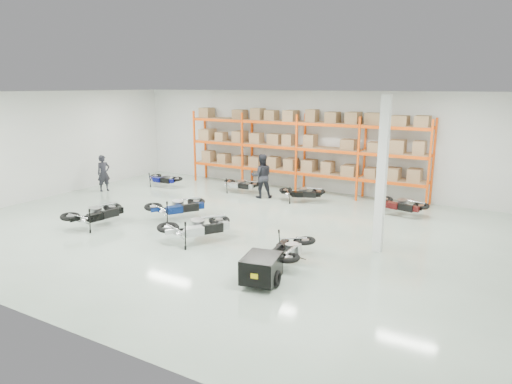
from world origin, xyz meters
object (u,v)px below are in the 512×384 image
Objects in this scene: moto_back_a at (163,176)px; trailer at (261,268)px; moto_back_d at (400,201)px; person_left at (104,173)px; moto_touring_right at (290,245)px; moto_back_c at (302,190)px; moto_silver_left at (197,223)px; moto_blue_centre at (177,203)px; moto_back_b at (240,182)px; moto_black_far_left at (95,210)px; person_back at (262,176)px.

trailer is at bearing -125.35° from moto_back_a.
person_left is (-12.67, -2.67, 0.30)m from moto_back_d.
moto_back_c is at bearing 104.75° from moto_touring_right.
moto_back_a is at bearing -8.66° from moto_silver_left.
moto_silver_left is at bearing 156.60° from moto_back_d.
moto_blue_centre is 4.71m from moto_back_b.
person_left reaches higher than moto_black_far_left.
moto_back_b is at bearing -54.18° from moto_blue_centre.
moto_back_c reaches higher than moto_back_a.
moto_back_b is at bearing -92.66° from moto_black_far_left.
moto_blue_centre is 5.36m from moto_back_c.
person_left is at bearing 14.85° from moto_blue_centre.
person_back is (1.07, 4.34, 0.35)m from moto_blue_centre.
moto_black_far_left is at bearing 141.43° from moto_back_d.
person_left is (-11.17, 5.25, 0.41)m from trailer.
moto_touring_right is (3.24, -0.14, -0.09)m from moto_silver_left.
moto_blue_centre reaches higher than moto_back_a.
moto_touring_right reaches higher than trailer.
moto_back_c is at bearing 151.34° from person_back.
person_left is (-11.17, 3.65, 0.30)m from moto_touring_right.
moto_black_far_left is (-3.96, -0.46, -0.03)m from moto_silver_left.
moto_blue_centre is 1.20× the size of moto_back_a.
person_back is at bearing -108.14° from moto_back_b.
trailer is at bearing 176.68° from moto_back_c.
person_back reaches higher than moto_touring_right.
moto_black_far_left is 1.15× the size of person_left.
moto_back_d reaches higher than moto_back_a.
moto_black_far_left reaches higher than moto_back_c.
moto_back_c is at bearing -82.58° from moto_back_a.
moto_touring_right is at bearing -90.23° from person_left.
moto_black_far_left is at bearing 123.74° from moto_back_c.
person_back reaches higher than moto_black_far_left.
moto_touring_right reaches higher than moto_back_b.
moto_black_far_left is 1.22× the size of moto_back_b.
moto_back_a is 0.86× the size of person_back.
person_left is (-3.97, 3.97, 0.24)m from moto_black_far_left.
moto_touring_right is 1.04× the size of person_left.
moto_black_far_left is 1.10× the size of moto_back_d.
moto_touring_right is at bearing -142.26° from moto_back_b.
moto_back_b is (-5.63, 6.49, -0.05)m from moto_touring_right.
moto_silver_left is 1.17× the size of moto_touring_right.
moto_back_b reaches higher than trailer.
person_left reaches higher than moto_touring_right.
moto_back_d is at bearing -94.54° from moto_back_b.
moto_back_c is (0.75, 6.16, -0.11)m from moto_silver_left.
moto_touring_right is at bearing -179.21° from moto_back_d.
moto_back_d is at bearing -60.22° from person_left.
moto_back_d reaches higher than moto_touring_right.
moto_back_d is at bearing -110.61° from moto_back_c.
moto_back_b is (3.80, 0.79, -0.02)m from moto_back_a.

